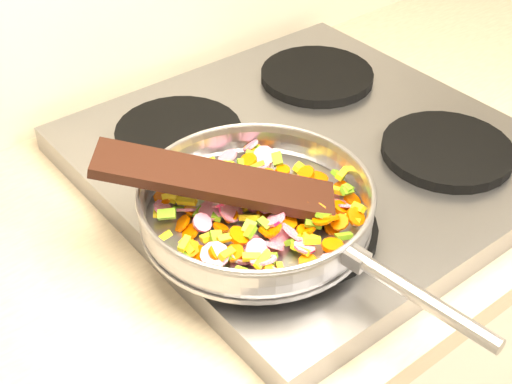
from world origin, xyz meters
TOP-DOWN VIEW (x-y plane):
  - cooktop at (-0.70, 1.67)m, footprint 0.60×0.60m
  - grate_fl at (-0.84, 1.52)m, footprint 0.19×0.19m
  - grate_fr at (-0.56, 1.52)m, footprint 0.19×0.19m
  - grate_bl at (-0.84, 1.81)m, footprint 0.19×0.19m
  - grate_br at (-0.56, 1.81)m, footprint 0.19×0.19m
  - saute_pan at (-0.88, 1.57)m, footprint 0.33×0.50m
  - vegetable_heap at (-0.88, 1.56)m, footprint 0.28×0.27m
  - wooden_spatula at (-0.91, 1.61)m, footprint 0.27×0.24m

SIDE VIEW (x-z plane):
  - cooktop at x=-0.70m, z-range 0.90..0.94m
  - grate_fl at x=-0.84m, z-range 0.94..0.96m
  - grate_fr at x=-0.56m, z-range 0.94..0.96m
  - grate_bl at x=-0.84m, z-range 0.94..0.96m
  - grate_br at x=-0.56m, z-range 0.94..0.96m
  - vegetable_heap at x=-0.88m, z-range 0.95..1.00m
  - saute_pan at x=-0.88m, z-range 0.96..1.01m
  - wooden_spatula at x=-0.91m, z-range 0.97..1.05m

